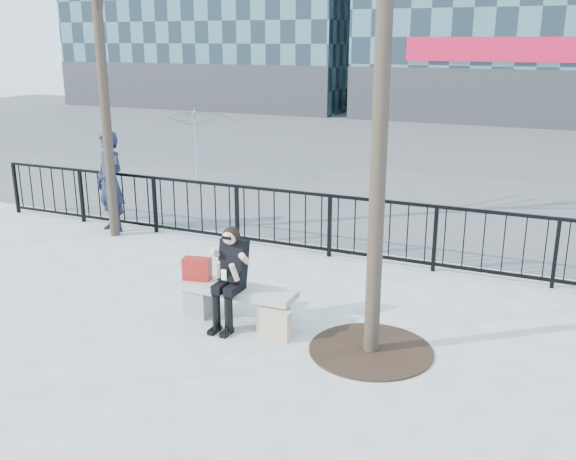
% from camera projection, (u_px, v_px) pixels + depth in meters
% --- Properties ---
extents(ground, '(120.00, 120.00, 0.00)m').
position_uv_depth(ground, '(236.00, 321.00, 8.58)').
color(ground, gray).
rests_on(ground, ground).
extents(street_surface, '(60.00, 23.00, 0.01)m').
position_uv_depth(street_surface, '(448.00, 150.00, 21.70)').
color(street_surface, '#474747').
rests_on(street_surface, ground).
extents(railing, '(14.00, 0.06, 1.10)m').
position_uv_depth(railing, '(319.00, 224.00, 11.05)').
color(railing, black).
rests_on(railing, ground).
extents(tree_grate, '(1.50, 1.50, 0.02)m').
position_uv_depth(tree_grate, '(371.00, 350.00, 7.75)').
color(tree_grate, black).
rests_on(tree_grate, ground).
extents(bench_main, '(1.65, 0.46, 0.49)m').
position_uv_depth(bench_main, '(236.00, 300.00, 8.49)').
color(bench_main, gray).
rests_on(bench_main, ground).
extents(seated_woman, '(0.50, 0.64, 1.34)m').
position_uv_depth(seated_woman, '(229.00, 278.00, 8.25)').
color(seated_woman, black).
rests_on(seated_woman, ground).
extents(handbag, '(0.40, 0.24, 0.31)m').
position_uv_depth(handbag, '(197.00, 269.00, 8.65)').
color(handbag, maroon).
rests_on(handbag, bench_main).
extents(shopping_bag, '(0.41, 0.17, 0.38)m').
position_uv_depth(shopping_bag, '(276.00, 324.00, 8.03)').
color(shopping_bag, beige).
rests_on(shopping_bag, ground).
extents(standing_man, '(0.82, 0.66, 1.95)m').
position_uv_depth(standing_man, '(110.00, 182.00, 12.37)').
color(standing_man, black).
rests_on(standing_man, ground).
extents(vendor_umbrella, '(2.51, 2.54, 1.97)m').
position_uv_depth(vendor_umbrella, '(195.00, 147.00, 16.29)').
color(vendor_umbrella, gold).
rests_on(vendor_umbrella, ground).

